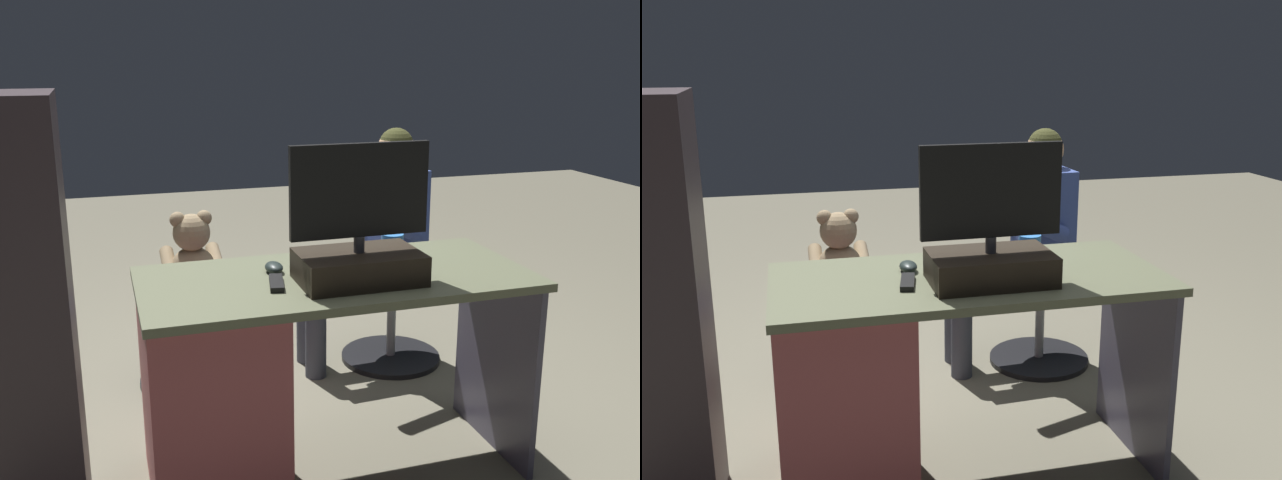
% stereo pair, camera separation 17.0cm
% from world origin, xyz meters
% --- Properties ---
extents(ground_plane, '(10.00, 10.00, 0.00)m').
position_xyz_m(ground_plane, '(0.00, 0.00, 0.00)').
color(ground_plane, '#696452').
extents(desk, '(1.32, 0.61, 0.74)m').
position_xyz_m(desk, '(0.34, 0.43, 0.40)').
color(desk, '#5A5E45').
rests_on(desk, ground_plane).
extents(monitor, '(0.46, 0.25, 0.46)m').
position_xyz_m(monitor, '(-0.05, 0.52, 0.86)').
color(monitor, black).
rests_on(monitor, desk).
extents(keyboard, '(0.42, 0.14, 0.02)m').
position_xyz_m(keyboard, '(-0.10, 0.33, 0.75)').
color(keyboard, '#232128').
rests_on(keyboard, desk).
extents(computer_mouse, '(0.06, 0.10, 0.04)m').
position_xyz_m(computer_mouse, '(0.19, 0.34, 0.76)').
color(computer_mouse, '#1F2826').
rests_on(computer_mouse, desk).
extents(cup, '(0.08, 0.08, 0.10)m').
position_xyz_m(cup, '(-0.25, 0.31, 0.79)').
color(cup, '#3372BF').
rests_on(cup, desk).
extents(tv_remote, '(0.07, 0.16, 0.02)m').
position_xyz_m(tv_remote, '(0.22, 0.48, 0.75)').
color(tv_remote, black).
rests_on(tv_remote, desk).
extents(office_chair_teddy, '(0.53, 0.53, 0.43)m').
position_xyz_m(office_chair_teddy, '(0.37, -0.44, 0.24)').
color(office_chair_teddy, black).
rests_on(office_chair_teddy, ground_plane).
extents(teddy_bear, '(0.27, 0.27, 0.38)m').
position_xyz_m(teddy_bear, '(0.37, -0.45, 0.59)').
color(teddy_bear, '#8E7757').
rests_on(teddy_bear, office_chair_teddy).
extents(visitor_chair, '(0.48, 0.48, 0.43)m').
position_xyz_m(visitor_chair, '(-0.57, -0.40, 0.25)').
color(visitor_chair, black).
rests_on(visitor_chair, ground_plane).
extents(person, '(0.56, 0.49, 1.14)m').
position_xyz_m(person, '(-0.48, -0.40, 0.65)').
color(person, '#37498B').
rests_on(person, ground_plane).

